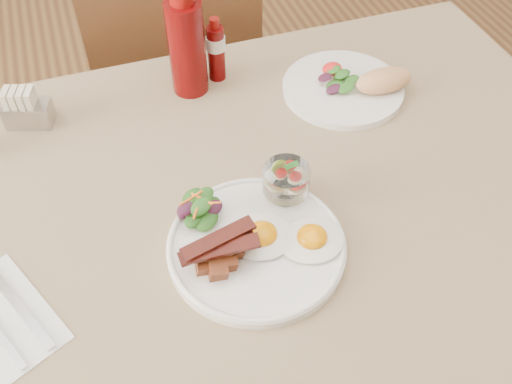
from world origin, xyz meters
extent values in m
plane|color=#4F301B|center=(0.00, 0.00, 0.00)|extent=(5.00, 5.00, 0.00)
cylinder|color=brown|center=(0.59, 0.36, 0.35)|extent=(0.06, 0.06, 0.71)
cube|color=brown|center=(0.00, 0.00, 0.73)|extent=(1.30, 0.85, 0.04)
cube|color=#917F59|center=(0.00, 0.00, 0.75)|extent=(1.33, 0.88, 0.00)
cylinder|color=brown|center=(-0.18, 0.57, 0.23)|extent=(0.04, 0.04, 0.45)
cylinder|color=brown|center=(0.18, 0.57, 0.23)|extent=(0.04, 0.04, 0.45)
cylinder|color=brown|center=(-0.18, 0.93, 0.23)|extent=(0.04, 0.04, 0.45)
cylinder|color=brown|center=(0.18, 0.93, 0.23)|extent=(0.04, 0.04, 0.45)
cube|color=brown|center=(0.00, 0.75, 0.47)|extent=(0.42, 0.42, 0.03)
cube|color=brown|center=(0.00, 0.55, 0.70)|extent=(0.42, 0.03, 0.46)
cylinder|color=white|center=(-0.03, -0.11, 0.76)|extent=(0.28, 0.28, 0.02)
ellipsoid|color=white|center=(0.06, -0.14, 0.77)|extent=(0.12, 0.11, 0.01)
ellipsoid|color=#FF9005|center=(0.06, -0.14, 0.78)|extent=(0.05, 0.05, 0.03)
ellipsoid|color=white|center=(-0.02, -0.11, 0.77)|extent=(0.12, 0.11, 0.01)
ellipsoid|color=#FF9005|center=(-0.02, -0.11, 0.78)|extent=(0.05, 0.05, 0.03)
cube|color=maroon|center=(-0.10, -0.12, 0.78)|extent=(0.03, 0.03, 0.02)
cube|color=maroon|center=(-0.08, -0.14, 0.78)|extent=(0.03, 0.03, 0.03)
cube|color=maroon|center=(-0.12, -0.14, 0.78)|extent=(0.03, 0.03, 0.02)
cube|color=maroon|center=(-0.07, -0.12, 0.78)|extent=(0.03, 0.03, 0.02)
cube|color=maroon|center=(-0.10, -0.15, 0.78)|extent=(0.03, 0.03, 0.03)
cube|color=maroon|center=(-0.11, -0.11, 0.78)|extent=(0.03, 0.03, 0.02)
cube|color=maroon|center=(-0.08, -0.13, 0.80)|extent=(0.03, 0.03, 0.02)
cube|color=maroon|center=(-0.10, -0.13, 0.80)|extent=(0.03, 0.03, 0.02)
cube|color=#54160E|center=(-0.09, -0.12, 0.80)|extent=(0.12, 0.03, 0.01)
cube|color=#54160E|center=(-0.09, -0.14, 0.81)|extent=(0.12, 0.04, 0.01)
cube|color=#54160E|center=(-0.09, -0.12, 0.81)|extent=(0.12, 0.05, 0.01)
ellipsoid|color=#174B14|center=(-0.10, -0.04, 0.77)|extent=(0.04, 0.03, 0.01)
ellipsoid|color=#174B14|center=(-0.08, -0.03, 0.78)|extent=(0.04, 0.03, 0.01)
ellipsoid|color=#391227|center=(-0.11, -0.02, 0.78)|extent=(0.04, 0.03, 0.01)
ellipsoid|color=#174B14|center=(-0.09, -0.06, 0.78)|extent=(0.04, 0.03, 0.01)
ellipsoid|color=#174B14|center=(-0.11, -0.05, 0.79)|extent=(0.04, 0.03, 0.01)
ellipsoid|color=#391227|center=(-0.07, -0.04, 0.79)|extent=(0.03, 0.02, 0.01)
ellipsoid|color=#174B14|center=(-0.10, -0.01, 0.80)|extent=(0.04, 0.03, 0.01)
ellipsoid|color=#174B14|center=(-0.08, -0.02, 0.80)|extent=(0.04, 0.03, 0.01)
ellipsoid|color=#391227|center=(-0.12, -0.04, 0.80)|extent=(0.03, 0.02, 0.01)
ellipsoid|color=#174B14|center=(-0.09, -0.05, 0.81)|extent=(0.04, 0.03, 0.01)
cylinder|color=orange|center=(-0.09, -0.03, 0.81)|extent=(0.03, 0.04, 0.01)
cylinder|color=orange|center=(-0.11, -0.03, 0.81)|extent=(0.04, 0.02, 0.01)
cylinder|color=orange|center=(-0.08, -0.04, 0.81)|extent=(0.04, 0.02, 0.01)
cylinder|color=orange|center=(-0.10, -0.05, 0.81)|extent=(0.02, 0.04, 0.01)
cylinder|color=white|center=(0.05, -0.04, 0.77)|extent=(0.04, 0.04, 0.01)
cylinder|color=white|center=(0.05, -0.04, 0.78)|extent=(0.02, 0.02, 0.01)
cylinder|color=white|center=(0.05, -0.04, 0.81)|extent=(0.08, 0.08, 0.04)
cylinder|color=#FFEEB4|center=(0.04, -0.03, 0.80)|extent=(0.02, 0.02, 0.01)
cylinder|color=#FFEEB4|center=(0.06, -0.05, 0.81)|extent=(0.02, 0.02, 0.01)
cylinder|color=#FFEEB4|center=(0.05, -0.03, 0.81)|extent=(0.02, 0.02, 0.01)
cylinder|color=#82BE3A|center=(0.04, -0.03, 0.82)|extent=(0.03, 0.03, 0.01)
cone|color=red|center=(0.06, -0.05, 0.83)|extent=(0.02, 0.02, 0.02)
cone|color=red|center=(0.04, -0.04, 0.83)|extent=(0.02, 0.02, 0.02)
cone|color=red|center=(0.06, -0.03, 0.83)|extent=(0.02, 0.02, 0.02)
ellipsoid|color=#2E7D2D|center=(0.05, -0.04, 0.84)|extent=(0.02, 0.01, 0.00)
ellipsoid|color=#2E7D2D|center=(0.06, -0.04, 0.85)|extent=(0.02, 0.01, 0.00)
cylinder|color=white|center=(0.27, 0.20, 0.76)|extent=(0.24, 0.24, 0.02)
ellipsoid|color=#174B14|center=(0.25, 0.20, 0.77)|extent=(0.04, 0.03, 0.01)
ellipsoid|color=#174B14|center=(0.27, 0.22, 0.78)|extent=(0.03, 0.03, 0.01)
ellipsoid|color=#391227|center=(0.24, 0.19, 0.78)|extent=(0.03, 0.02, 0.01)
ellipsoid|color=#174B14|center=(0.26, 0.18, 0.78)|extent=(0.04, 0.03, 0.01)
ellipsoid|color=#174B14|center=(0.28, 0.20, 0.78)|extent=(0.03, 0.02, 0.01)
ellipsoid|color=#391227|center=(0.23, 0.22, 0.78)|extent=(0.03, 0.02, 0.01)
ellipsoid|color=#174B14|center=(0.27, 0.21, 0.79)|extent=(0.03, 0.02, 0.01)
ellipsoid|color=#174B14|center=(0.25, 0.23, 0.79)|extent=(0.03, 0.02, 0.01)
ellipsoid|color=red|center=(0.26, 0.24, 0.78)|extent=(0.04, 0.03, 0.02)
ellipsoid|color=#E2A26B|center=(0.34, 0.17, 0.79)|extent=(0.12, 0.06, 0.05)
cylinder|color=#510405|center=(-0.02, 0.31, 0.85)|extent=(0.09, 0.09, 0.19)
cylinder|color=#510405|center=(0.04, 0.33, 0.81)|extent=(0.04, 0.04, 0.12)
cylinder|color=silver|center=(0.04, 0.33, 0.83)|extent=(0.04, 0.04, 0.03)
cylinder|color=maroon|center=(0.04, 0.33, 0.88)|extent=(0.02, 0.02, 0.02)
cube|color=#B2B2B7|center=(-0.34, 0.31, 0.78)|extent=(0.10, 0.07, 0.05)
cube|color=#CBBA8F|center=(-0.37, 0.32, 0.80)|extent=(0.02, 0.04, 0.05)
cube|color=#CBBA8F|center=(-0.35, 0.31, 0.80)|extent=(0.02, 0.04, 0.05)
cube|color=#CBBA8F|center=(-0.34, 0.31, 0.80)|extent=(0.02, 0.04, 0.05)
cube|color=#CBBA8F|center=(-0.33, 0.30, 0.80)|extent=(0.02, 0.04, 0.05)
cube|color=white|center=(-0.41, -0.11, 0.75)|extent=(0.18, 0.22, 0.00)
cube|color=#B2B2B7|center=(-0.39, -0.10, 0.76)|extent=(0.09, 0.17, 0.00)
cube|color=#B2B2B7|center=(-0.41, -0.14, 0.76)|extent=(0.06, 0.12, 0.00)
camera|label=1|loc=(-0.20, -0.61, 1.48)|focal=40.00mm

